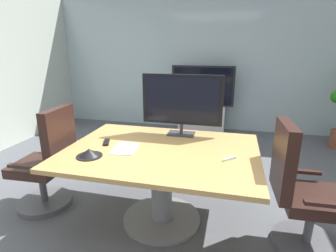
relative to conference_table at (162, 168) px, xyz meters
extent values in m
plane|color=#515459|center=(0.00, 0.00, -0.56)|extent=(7.58, 7.58, 0.00)
cube|color=#9EB2B7|center=(0.00, 3.29, 0.78)|extent=(6.21, 0.10, 2.68)
cube|color=#B2894C|center=(0.00, 0.00, 0.17)|extent=(1.74, 1.28, 0.04)
cylinder|color=slate|center=(0.00, 0.00, -0.21)|extent=(0.20, 0.20, 0.71)
cylinder|color=slate|center=(0.00, 0.00, -0.55)|extent=(0.76, 0.76, 0.03)
cylinder|color=#4C4C51|center=(-1.30, -0.06, -0.53)|extent=(0.56, 0.56, 0.06)
cylinder|color=#4C4C51|center=(-1.30, -0.06, -0.32)|extent=(0.07, 0.07, 0.36)
cube|color=black|center=(-1.30, -0.06, -0.10)|extent=(0.50, 0.50, 0.10)
cube|color=black|center=(-1.03, -0.04, 0.23)|extent=(0.11, 0.46, 0.60)
cube|color=black|center=(-1.29, 0.20, 0.02)|extent=(0.28, 0.06, 0.03)
cube|color=black|center=(-1.27, -0.32, 0.02)|extent=(0.28, 0.06, 0.03)
cylinder|color=#4C4C51|center=(1.30, -0.06, -0.53)|extent=(0.56, 0.56, 0.06)
cylinder|color=#4C4C51|center=(1.30, -0.06, -0.32)|extent=(0.07, 0.07, 0.36)
cube|color=black|center=(1.30, -0.06, -0.10)|extent=(0.50, 0.50, 0.10)
cube|color=black|center=(1.03, -0.07, 0.23)|extent=(0.11, 0.46, 0.60)
cube|color=black|center=(1.29, -0.32, 0.02)|extent=(0.28, 0.06, 0.03)
cube|color=black|center=(1.27, 0.20, 0.02)|extent=(0.28, 0.06, 0.03)
cube|color=#333338|center=(0.09, 0.46, 0.20)|extent=(0.28, 0.18, 0.02)
cylinder|color=#333338|center=(0.09, 0.46, 0.26)|extent=(0.04, 0.04, 0.10)
cube|color=black|center=(0.09, 0.47, 0.57)|extent=(0.84, 0.04, 0.52)
cube|color=black|center=(0.09, 0.45, 0.57)|extent=(0.77, 0.01, 0.47)
cube|color=#B7BABC|center=(0.02, 2.94, -0.29)|extent=(0.90, 0.36, 0.55)
cube|color=black|center=(0.02, 2.92, 0.37)|extent=(1.20, 0.06, 0.76)
cube|color=black|center=(0.02, 2.89, 0.37)|extent=(1.12, 0.01, 0.69)
cone|color=black|center=(-0.56, -0.31, 0.23)|extent=(0.19, 0.19, 0.07)
cylinder|color=black|center=(-0.56, -0.31, 0.19)|extent=(0.22, 0.22, 0.01)
cube|color=black|center=(-0.56, 0.03, 0.20)|extent=(0.11, 0.18, 0.02)
cube|color=silver|center=(0.61, -0.09, 0.20)|extent=(0.11, 0.10, 0.02)
cube|color=white|center=(-0.33, -0.07, 0.19)|extent=(0.25, 0.32, 0.01)
camera|label=1|loc=(0.60, -2.18, 1.09)|focal=28.35mm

